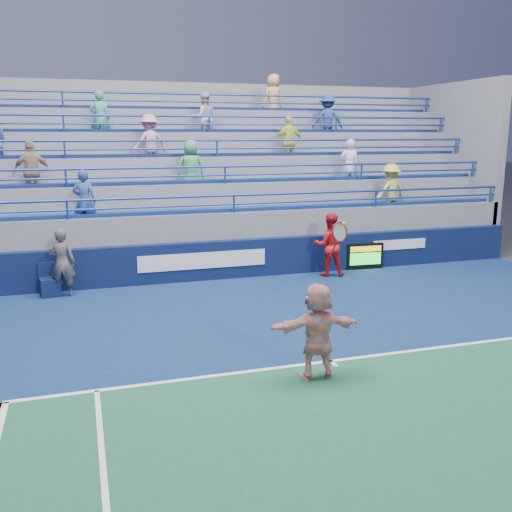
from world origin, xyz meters
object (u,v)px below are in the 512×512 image
object	(u,v)px
serve_speed_board	(365,256)
line_judge	(62,263)
ball_girl	(329,245)
judge_chair	(50,286)
tennis_player	(317,331)

from	to	relation	value
serve_speed_board	line_judge	bearing A→B (deg)	-177.36
serve_speed_board	ball_girl	distance (m)	1.54
serve_speed_board	line_judge	size ratio (longest dim) A/B	0.67
line_judge	ball_girl	world-z (taller)	ball_girl
serve_speed_board	judge_chair	bearing A→B (deg)	-178.24
serve_speed_board	tennis_player	xyz separation A→B (m)	(-4.51, -6.86, 0.43)
serve_speed_board	line_judge	xyz separation A→B (m)	(-8.70, -0.40, 0.47)
judge_chair	serve_speed_board	bearing A→B (deg)	1.76
line_judge	ball_girl	xyz separation A→B (m)	(7.31, -0.04, 0.03)
tennis_player	ball_girl	size ratio (longest dim) A/B	1.46
tennis_player	line_judge	xyz separation A→B (m)	(-4.19, 6.46, 0.05)
serve_speed_board	tennis_player	world-z (taller)	tennis_player
judge_chair	ball_girl	size ratio (longest dim) A/B	0.46
judge_chair	tennis_player	xyz separation A→B (m)	(4.53, -6.58, 0.56)
judge_chair	line_judge	distance (m)	0.71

